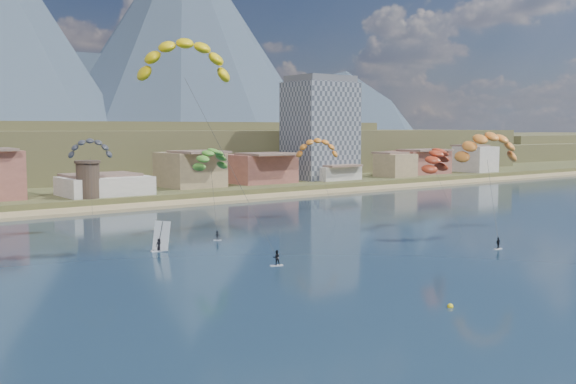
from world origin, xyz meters
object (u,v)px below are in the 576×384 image
at_px(kitesurfer_orange, 488,142).
at_px(kitesurfer_green, 211,156).
at_px(windsurfer, 160,242).
at_px(buoy, 450,306).
at_px(watchtower, 88,179).
at_px(apartment_tower, 320,128).
at_px(kitesurfer_yellow, 185,54).

xyz_separation_m(kitesurfer_orange, kitesurfer_green, (-32.04, 32.53, -2.52)).
distance_m(windsurfer, buoy, 46.67).
height_order(watchtower, kitesurfer_orange, kitesurfer_orange).
relative_size(watchtower, windsurfer, 1.96).
xyz_separation_m(watchtower, kitesurfer_green, (3.34, -49.06, 6.72)).
distance_m(apartment_tower, windsurfer, 118.86).
bearing_deg(kitesurfer_yellow, kitesurfer_orange, -19.49).
relative_size(apartment_tower, kitesurfer_orange, 1.68).
xyz_separation_m(kitesurfer_yellow, kitesurfer_orange, (45.63, -16.15, -12.37)).
bearing_deg(kitesurfer_orange, windsurfer, 155.18).
xyz_separation_m(kitesurfer_green, buoy, (-5.67, -56.46, -12.98)).
bearing_deg(apartment_tower, windsurfer, -141.17).
xyz_separation_m(kitesurfer_yellow, kitesurfer_green, (13.59, 16.38, -14.90)).
height_order(kitesurfer_orange, kitesurfer_green, kitesurfer_orange).
bearing_deg(kitesurfer_yellow, windsurfer, 104.44).
bearing_deg(kitesurfer_orange, kitesurfer_green, 134.57).
relative_size(apartment_tower, buoy, 52.36).
relative_size(watchtower, kitesurfer_orange, 0.45).
distance_m(kitesurfer_yellow, kitesurfer_green, 25.98).
relative_size(kitesurfer_yellow, buoy, 52.57).
bearing_deg(windsurfer, kitesurfer_green, 35.56).
bearing_deg(kitesurfer_yellow, kitesurfer_green, 50.33).
xyz_separation_m(apartment_tower, kitesurfer_green, (-76.66, -63.06, -4.73)).
height_order(apartment_tower, watchtower, apartment_tower).
bearing_deg(watchtower, apartment_tower, 9.93).
relative_size(watchtower, kitesurfer_yellow, 0.27).
xyz_separation_m(kitesurfer_yellow, buoy, (7.92, -40.08, -27.88)).
bearing_deg(buoy, kitesurfer_orange, 32.39).
distance_m(apartment_tower, buoy, 146.21).
bearing_deg(kitesurfer_orange, kitesurfer_yellow, 160.51).
bearing_deg(apartment_tower, kitesurfer_orange, -115.02).
distance_m(kitesurfer_green, buoy, 58.21).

